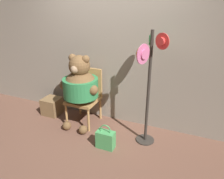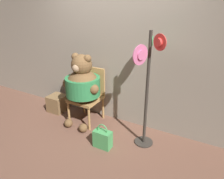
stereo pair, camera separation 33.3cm
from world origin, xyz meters
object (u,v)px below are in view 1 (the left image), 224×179
object	(u,v)px
hat_display_rack	(148,76)
handbag_on_ground	(106,139)
teddy_bear	(80,85)
chair	(86,94)

from	to	relation	value
hat_display_rack	handbag_on_ground	world-z (taller)	hat_display_rack
teddy_bear	hat_display_rack	xyz separation A→B (m)	(1.13, -0.05, 0.34)
handbag_on_ground	chair	bearing A→B (deg)	137.71
teddy_bear	hat_display_rack	world-z (taller)	hat_display_rack
chair	teddy_bear	distance (m)	0.29
teddy_bear	hat_display_rack	distance (m)	1.18
chair	hat_display_rack	xyz separation A→B (m)	(1.14, -0.22, 0.57)
hat_display_rack	handbag_on_ground	xyz separation A→B (m)	(-0.49, -0.37, -0.93)
chair	hat_display_rack	world-z (taller)	hat_display_rack
chair	hat_display_rack	distance (m)	1.29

